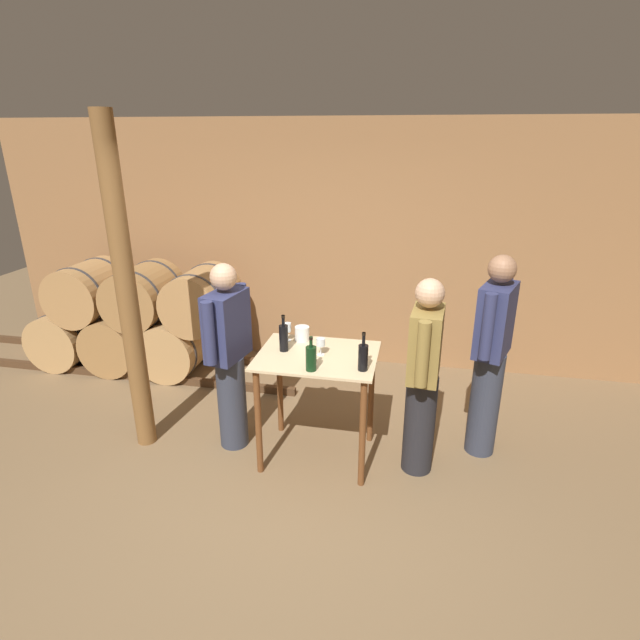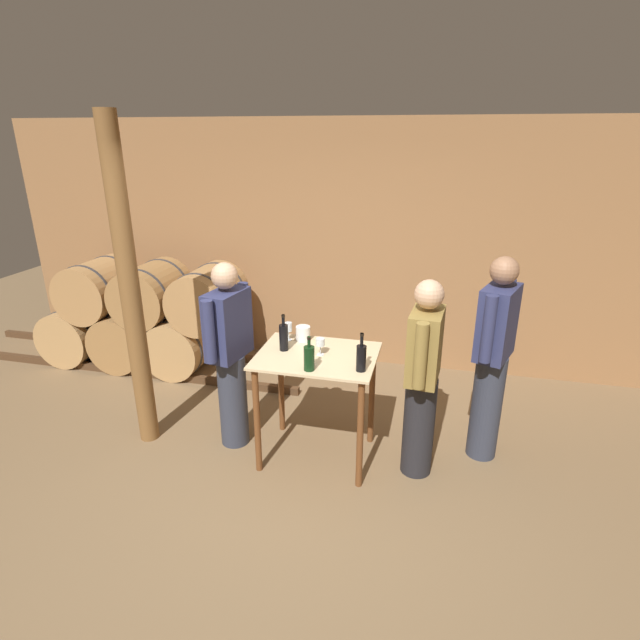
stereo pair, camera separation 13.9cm
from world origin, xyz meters
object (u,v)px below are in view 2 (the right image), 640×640
Objects in this scene: wine_bottle_far_left at (284,337)px; person_host at (423,377)px; ice_bucket at (303,333)px; person_visitor_with_scarf at (493,357)px; wine_glass_near_left at (288,328)px; person_visitor_bearded at (230,353)px; wine_bottle_left at (309,358)px; wooden_post at (130,292)px; wine_glass_near_center at (320,343)px; wine_bottle_center at (361,357)px.

person_host is (1.09, -0.03, -0.20)m from wine_bottle_far_left.
person_visitor_with_scarf is at bearing 3.27° from ice_bucket.
person_visitor_bearded is (-0.44, -0.21, -0.19)m from wine_glass_near_left.
wine_bottle_far_left is 0.41m from wine_bottle_left.
wooden_post is 1.68× the size of person_visitor_bearded.
person_host is at bearing -1.19° from person_visitor_bearded.
wine_bottle_far_left is 0.19× the size of person_host.
person_host reaches higher than wine_bottle_left.
person_host is at bearing 2.19° from wooden_post.
wine_glass_near_center reaches higher than ice_bucket.
wine_bottle_center is at bearing -11.04° from person_visitor_bearded.
person_visitor_bearded is (-0.56, -0.23, -0.14)m from ice_bucket.
person_visitor_with_scarf is at bearing 4.02° from wine_glass_near_left.
wine_bottle_far_left is at bearing 5.71° from wooden_post.
wine_bottle_left is 1.68× the size of wine_glass_near_left.
wine_bottle_far_left is 0.20m from wine_glass_near_left.
person_visitor_with_scarf is at bearing 8.78° from person_visitor_bearded.
wine_glass_near_left is 0.10× the size of person_visitor_bearded.
wine_bottle_center is at bearing -32.10° from wine_glass_near_left.
person_visitor_with_scarf is (1.32, 0.61, -0.12)m from wine_bottle_left.
ice_bucket is at bearing 14.97° from wooden_post.
wine_bottle_far_left is 1.64m from person_visitor_with_scarf.
wine_bottle_far_left is at bearing 0.28° from person_visitor_bearded.
wine_bottle_left is 1.46m from person_visitor_with_scarf.
wooden_post reaches higher than person_visitor_bearded.
person_visitor_with_scarf is (0.52, 0.35, 0.06)m from person_host.
wine_bottle_left is at bearing -155.05° from person_visitor_with_scarf.
wooden_post reaches higher than wine_glass_near_left.
wine_glass_near_center is at bearing 178.98° from person_host.
person_visitor_bearded is at bearing 178.63° from wine_glass_near_center.
wine_glass_near_left reaches higher than ice_bucket.
wooden_post is 1.28m from wine_bottle_far_left.
wooden_post is 1.91m from wine_bottle_center.
wine_bottle_far_left reaches higher than wine_bottle_left.
wine_bottle_far_left reaches higher than wine_glass_near_center.
wine_bottle_center is 2.14× the size of wine_glass_near_center.
wooden_post is at bearing -164.88° from wine_glass_near_left.
person_visitor_with_scarf reaches higher than wine_bottle_center.
wooden_post reaches higher than wine_bottle_center.
wine_bottle_center is 0.18× the size of person_visitor_bearded.
wine_glass_near_center is at bearing -50.44° from ice_bucket.
person_visitor_bearded reaches higher than person_host.
person_visitor_bearded is at bearing 158.59° from wine_bottle_left.
wine_bottle_center is at bearing -38.96° from ice_bucket.
wooden_post is 1.56m from wine_bottle_left.
wooden_post is at bearing -174.29° from wine_bottle_far_left.
wine_glass_near_center is at bearing -3.91° from wine_bottle_far_left.
wine_bottle_center reaches higher than wine_glass_near_left.
person_visitor_with_scarf is (0.96, 0.54, -0.13)m from wine_bottle_center.
ice_bucket is at bearing 68.11° from wine_bottle_far_left.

